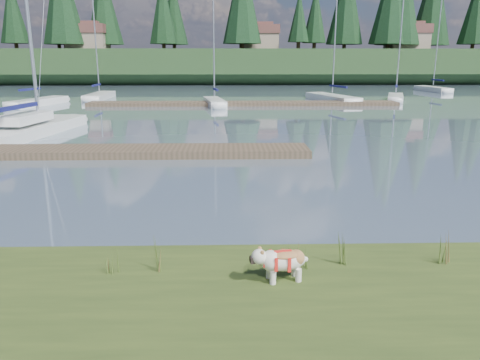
{
  "coord_description": "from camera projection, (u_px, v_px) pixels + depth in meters",
  "views": [
    {
      "loc": [
        0.72,
        -9.89,
        3.82
      ],
      "look_at": [
        0.96,
        -0.5,
        1.38
      ],
      "focal_mm": 35.0,
      "sensor_mm": 36.0,
      "label": 1
    }
  ],
  "objects": [
    {
      "name": "ground",
      "position": [
        220.0,
        105.0,
        39.54
      ],
      "size": [
        200.0,
        200.0,
        0.0
      ],
      "primitive_type": "plane",
      "color": "slate",
      "rests_on": "ground"
    },
    {
      "name": "ridge",
      "position": [
        224.0,
        67.0,
        80.52
      ],
      "size": [
        200.0,
        20.0,
        5.0
      ],
      "primitive_type": "cube",
      "color": "#1C3118",
      "rests_on": "ground"
    },
    {
      "name": "bulldog",
      "position": [
        282.0,
        260.0,
        7.48
      ],
      "size": [
        0.95,
        0.49,
        0.56
      ],
      "rotation": [
        0.0,
        0.0,
        3.33
      ],
      "color": "silver",
      "rests_on": "bank"
    },
    {
      "name": "sailboat_main",
      "position": [
        39.0,
        125.0,
        24.66
      ],
      "size": [
        3.29,
        10.2,
        14.3
      ],
      "rotation": [
        0.0,
        0.0,
        1.44
      ],
      "color": "white",
      "rests_on": "ground"
    },
    {
      "name": "dock_near",
      "position": [
        113.0,
        151.0,
        19.09
      ],
      "size": [
        16.0,
        2.0,
        0.3
      ],
      "primitive_type": "cube",
      "color": "#4C3D2C",
      "rests_on": "ground"
    },
    {
      "name": "dock_far",
      "position": [
        243.0,
        104.0,
        39.55
      ],
      "size": [
        26.0,
        2.2,
        0.3
      ],
      "primitive_type": "cube",
      "color": "#4C3D2C",
      "rests_on": "ground"
    },
    {
      "name": "sailboat_bg_0",
      "position": [
        43.0,
        101.0,
        40.05
      ],
      "size": [
        3.24,
        7.88,
        11.25
      ],
      "rotation": [
        0.0,
        0.0,
        1.34
      ],
      "color": "white",
      "rests_on": "ground"
    },
    {
      "name": "sailboat_bg_1",
      "position": [
        101.0,
        95.0,
        46.38
      ],
      "size": [
        1.84,
        8.23,
        12.18
      ],
      "rotation": [
        0.0,
        0.0,
        1.6
      ],
      "color": "white",
      "rests_on": "ground"
    },
    {
      "name": "sailboat_bg_2",
      "position": [
        214.0,
        101.0,
        39.66
      ],
      "size": [
        2.26,
        6.49,
        9.75
      ],
      "rotation": [
        0.0,
        0.0,
        1.73
      ],
      "color": "white",
      "rests_on": "ground"
    },
    {
      "name": "sailboat_bg_3",
      "position": [
        328.0,
        97.0,
        44.25
      ],
      "size": [
        4.01,
        9.24,
        13.22
      ],
      "rotation": [
        0.0,
        0.0,
        1.83
      ],
      "color": "white",
      "rests_on": "ground"
    },
    {
      "name": "sailboat_bg_4",
      "position": [
        395.0,
        97.0,
        44.31
      ],
      "size": [
        3.38,
        6.61,
        9.82
      ],
      "rotation": [
        0.0,
        0.0,
        1.23
      ],
      "color": "white",
      "rests_on": "ground"
    },
    {
      "name": "sailboat_bg_5",
      "position": [
        430.0,
        89.0,
        56.71
      ],
      "size": [
        2.17,
        7.57,
        10.72
      ],
      "rotation": [
        0.0,
        0.0,
        1.67
      ],
      "color": "white",
      "rests_on": "ground"
    },
    {
      "name": "weed_0",
      "position": [
        160.0,
        255.0,
        7.82
      ],
      "size": [
        0.17,
        0.14,
        0.66
      ],
      "color": "#475B23",
      "rests_on": "bank"
    },
    {
      "name": "weed_1",
      "position": [
        285.0,
        255.0,
        8.06
      ],
      "size": [
        0.17,
        0.14,
        0.44
      ],
      "color": "#475B23",
      "rests_on": "bank"
    },
    {
      "name": "weed_2",
      "position": [
        342.0,
        250.0,
        8.08
      ],
      "size": [
        0.17,
        0.14,
        0.63
      ],
      "color": "#475B23",
      "rests_on": "bank"
    },
    {
      "name": "weed_3",
      "position": [
        112.0,
        261.0,
        7.75
      ],
      "size": [
        0.17,
        0.14,
        0.51
      ],
      "color": "#475B23",
      "rests_on": "bank"
    },
    {
      "name": "weed_4",
      "position": [
        302.0,
        257.0,
        7.96
      ],
      "size": [
        0.17,
        0.14,
        0.45
      ],
      "color": "#475B23",
      "rests_on": "bank"
    },
    {
      "name": "weed_5",
      "position": [
        445.0,
        248.0,
        8.08
      ],
      "size": [
        0.17,
        0.14,
        0.69
      ],
      "color": "#475B23",
      "rests_on": "bank"
    },
    {
      "name": "mud_lip",
      "position": [
        192.0,
        261.0,
        8.95
      ],
      "size": [
        60.0,
        0.5,
        0.14
      ],
      "primitive_type": "cube",
      "color": "#33281C",
      "rests_on": "ground"
    },
    {
      "name": "conifer_3",
      "position": [
        162.0,
        9.0,
        76.98
      ],
      "size": [
        4.84,
        4.84,
        12.25
      ],
      "color": "#382619",
      "rests_on": "ridge"
    },
    {
      "name": "conifer_5",
      "position": [
        315.0,
        14.0,
        75.89
      ],
      "size": [
        3.96,
        3.96,
        10.35
      ],
      "color": "#382619",
      "rests_on": "ridge"
    },
    {
      "name": "conifer_7",
      "position": [
        477.0,
        7.0,
        77.18
      ],
      "size": [
        5.28,
        5.28,
        13.2
      ],
      "color": "#382619",
      "rests_on": "ridge"
    },
    {
      "name": "house_0",
      "position": [
        88.0,
        37.0,
        75.87
      ],
      "size": [
        6.3,
        5.3,
        4.65
      ],
      "color": "gray",
      "rests_on": "ridge"
    },
    {
      "name": "house_1",
      "position": [
        259.0,
        37.0,
        77.52
      ],
      "size": [
        6.3,
        5.3,
        4.65
      ],
      "color": "gray",
      "rests_on": "ridge"
    },
    {
      "name": "house_2",
      "position": [
        407.0,
        37.0,
        76.17
      ],
      "size": [
        6.3,
        5.3,
        4.65
      ],
      "color": "gray",
      "rests_on": "ridge"
    }
  ]
}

